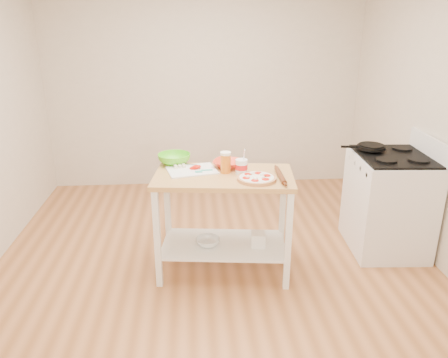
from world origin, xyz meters
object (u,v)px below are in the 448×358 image
at_px(prep_island, 224,203).
at_px(spatula, 203,171).
at_px(orange_bowl, 227,164).
at_px(shelf_bin, 258,239).
at_px(skillet, 370,147).
at_px(yogurt_tub, 241,167).
at_px(pizza, 257,178).
at_px(gas_stove, 388,202).
at_px(knife, 178,164).
at_px(cutting_board, 191,170).
at_px(beer_pint, 226,162).
at_px(green_bowl, 174,159).
at_px(shelf_glass_bowl, 208,242).
at_px(rolling_pin, 280,176).

xyz_separation_m(prep_island, spatula, (-0.17, 0.06, 0.27)).
xyz_separation_m(orange_bowl, shelf_bin, (0.25, -0.26, -0.61)).
distance_m(skillet, shelf_bin, 1.40).
relative_size(skillet, yogurt_tub, 1.88).
bearing_deg(pizza, spatula, 153.15).
bearing_deg(spatula, gas_stove, 3.20).
height_order(pizza, knife, pizza).
relative_size(skillet, cutting_board, 0.90).
height_order(orange_bowl, yogurt_tub, yogurt_tub).
distance_m(pizza, beer_pint, 0.31).
bearing_deg(yogurt_tub, green_bowl, 151.11).
height_order(beer_pint, yogurt_tub, yogurt_tub).
xyz_separation_m(gas_stove, pizza, (-1.34, -0.45, 0.44)).
relative_size(skillet, spatula, 2.74).
height_order(prep_island, skillet, skillet).
bearing_deg(spatula, skillet, 9.50).
height_order(shelf_glass_bowl, shelf_bin, shelf_bin).
distance_m(gas_stove, beer_pint, 1.67).
xyz_separation_m(green_bowl, shelf_glass_bowl, (0.28, -0.34, -0.65)).
xyz_separation_m(prep_island, skillet, (1.42, 0.46, 0.33)).
height_order(gas_stove, pizza, gas_stove).
distance_m(prep_island, pizza, 0.40).
bearing_deg(shelf_glass_bowl, cutting_board, 132.42).
bearing_deg(shelf_bin, shelf_glass_bowl, 174.80).
xyz_separation_m(skillet, shelf_bin, (-1.13, -0.52, -0.65)).
bearing_deg(yogurt_tub, cutting_board, 165.66).
xyz_separation_m(cutting_board, shelf_bin, (0.56, -0.18, -0.59)).
height_order(green_bowl, beer_pint, beer_pint).
distance_m(cutting_board, shelf_glass_bowl, 0.64).
bearing_deg(shelf_bin, pizza, -115.85).
relative_size(cutting_board, spatula, 3.05).
distance_m(green_bowl, beer_pint, 0.51).
xyz_separation_m(prep_island, beer_pint, (0.02, 0.05, 0.34)).
relative_size(prep_island, knife, 4.52).
distance_m(spatula, shelf_glass_bowl, 0.63).
xyz_separation_m(cutting_board, rolling_pin, (0.72, -0.23, 0.01)).
xyz_separation_m(knife, shelf_glass_bowl, (0.24, -0.29, -0.62)).
bearing_deg(cutting_board, orange_bowl, 1.86).
bearing_deg(shelf_bin, knife, 154.00).
bearing_deg(gas_stove, cutting_board, -171.12).
xyz_separation_m(spatula, orange_bowl, (0.21, 0.14, 0.01)).
distance_m(prep_island, green_bowl, 0.60).
distance_m(orange_bowl, shelf_bin, 0.71).
bearing_deg(beer_pint, shelf_glass_bowl, -156.08).
bearing_deg(orange_bowl, skillet, 10.59).
relative_size(orange_bowl, green_bowl, 0.84).
bearing_deg(skillet, shelf_glass_bowl, -154.85).
height_order(prep_island, green_bowl, green_bowl).
relative_size(skillet, orange_bowl, 1.70).
distance_m(skillet, orange_bowl, 1.40).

